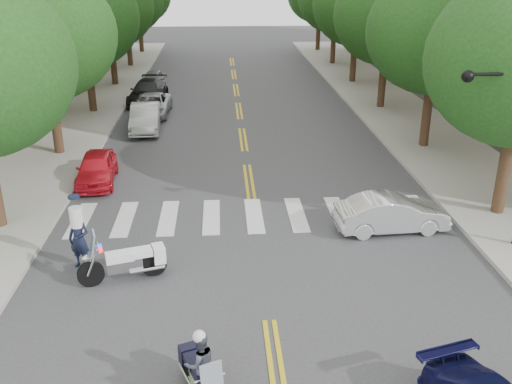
{
  "coord_description": "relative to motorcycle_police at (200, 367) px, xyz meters",
  "views": [
    {
      "loc": [
        -1.12,
        -12.28,
        8.62
      ],
      "look_at": [
        0.01,
        5.59,
        1.3
      ],
      "focal_mm": 40.0,
      "sensor_mm": 36.0,
      "label": 1
    }
  ],
  "objects": [
    {
      "name": "tree_l_3",
      "position": [
        -7.12,
        32.63,
        4.8
      ],
      "size": [
        6.4,
        6.4,
        8.45
      ],
      "color": "#382316",
      "rests_on": "ground"
    },
    {
      "name": "parked_car_e",
      "position": [
        -4.3,
        32.13,
        -0.17
      ],
      "size": [
        1.63,
        3.53,
        1.17
      ],
      "primitive_type": "imported",
      "rotation": [
        0.0,
        0.0,
        -0.07
      ],
      "color": "gray",
      "rests_on": "ground"
    },
    {
      "name": "officer_standing",
      "position": [
        -3.72,
        5.75,
        0.19
      ],
      "size": [
        0.81,
        0.69,
        1.88
      ],
      "primitive_type": "imported",
      "rotation": [
        0.0,
        0.0,
        -0.41
      ],
      "color": "#151B30",
      "rests_on": "ground"
    },
    {
      "name": "parked_car_a",
      "position": [
        -4.62,
        12.85,
        -0.12
      ],
      "size": [
        1.75,
        3.82,
        1.27
      ],
      "primitive_type": "imported",
      "rotation": [
        0.0,
        0.0,
        0.07
      ],
      "color": "red",
      "rests_on": "ground"
    },
    {
      "name": "convertible",
      "position": [
        6.28,
        7.65,
        -0.13
      ],
      "size": [
        3.91,
        1.6,
        1.26
      ],
      "primitive_type": "imported",
      "rotation": [
        0.0,
        0.0,
        1.64
      ],
      "color": "silver",
      "rests_on": "ground"
    },
    {
      "name": "tree_r_3",
      "position": [
        10.48,
        32.63,
        4.8
      ],
      "size": [
        6.4,
        6.4,
        8.45
      ],
      "color": "#382316",
      "rests_on": "ground"
    },
    {
      "name": "tree_r_1",
      "position": [
        10.48,
        16.63,
        4.8
      ],
      "size": [
        6.4,
        6.4,
        8.45
      ],
      "color": "#382316",
      "rests_on": "ground"
    },
    {
      "name": "tree_l_2",
      "position": [
        -7.12,
        24.63,
        4.8
      ],
      "size": [
        6.4,
        6.4,
        8.45
      ],
      "color": "#382316",
      "rests_on": "ground"
    },
    {
      "name": "ground",
      "position": [
        1.68,
        2.63,
        -0.76
      ],
      "size": [
        140.0,
        140.0,
        0.0
      ],
      "primitive_type": "plane",
      "color": "#38383A",
      "rests_on": "ground"
    },
    {
      "name": "sidewalk_left",
      "position": [
        -7.82,
        24.63,
        -0.68
      ],
      "size": [
        5.0,
        60.0,
        0.15
      ],
      "primitive_type": "cube",
      "color": "#9E9991",
      "rests_on": "ground"
    },
    {
      "name": "motorcycle_parked",
      "position": [
        -2.14,
        4.97,
        -0.18
      ],
      "size": [
        2.49,
        1.1,
        1.65
      ],
      "rotation": [
        0.0,
        0.0,
        1.86
      ],
      "color": "black",
      "rests_on": "ground"
    },
    {
      "name": "tree_l_1",
      "position": [
        -7.12,
        16.63,
        4.8
      ],
      "size": [
        6.4,
        6.4,
        8.45
      ],
      "color": "#382316",
      "rests_on": "ground"
    },
    {
      "name": "parked_car_c",
      "position": [
        -3.52,
        23.88,
        -0.14
      ],
      "size": [
        2.17,
        4.49,
        1.23
      ],
      "primitive_type": "imported",
      "rotation": [
        0.0,
        0.0,
        -0.03
      ],
      "color": "#B0B2B8",
      "rests_on": "ground"
    },
    {
      "name": "tree_r_2",
      "position": [
        10.48,
        24.63,
        4.8
      ],
      "size": [
        6.4,
        6.4,
        8.45
      ],
      "color": "#382316",
      "rests_on": "ground"
    },
    {
      "name": "motorcycle_police",
      "position": [
        0.0,
        0.0,
        0.0
      ],
      "size": [
        1.01,
        2.01,
        1.7
      ],
      "rotation": [
        0.0,
        0.0,
        3.51
      ],
      "color": "black",
      "rests_on": "ground"
    },
    {
      "name": "parked_car_d",
      "position": [
        -4.09,
        27.13,
        -0.04
      ],
      "size": [
        2.47,
        5.12,
        1.44
      ],
      "primitive_type": "imported",
      "rotation": [
        0.0,
        0.0,
        -0.1
      ],
      "color": "black",
      "rests_on": "ground"
    },
    {
      "name": "sidewalk_right",
      "position": [
        11.18,
        24.63,
        -0.68
      ],
      "size": [
        5.0,
        60.0,
        0.15
      ],
      "primitive_type": "cube",
      "color": "#9E9991",
      "rests_on": "ground"
    },
    {
      "name": "parked_car_b",
      "position": [
        -3.52,
        20.63,
        -0.05
      ],
      "size": [
        1.74,
        4.35,
        1.41
      ],
      "primitive_type": "imported",
      "rotation": [
        0.0,
        0.0,
        0.06
      ],
      "color": "silver",
      "rests_on": "ground"
    }
  ]
}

